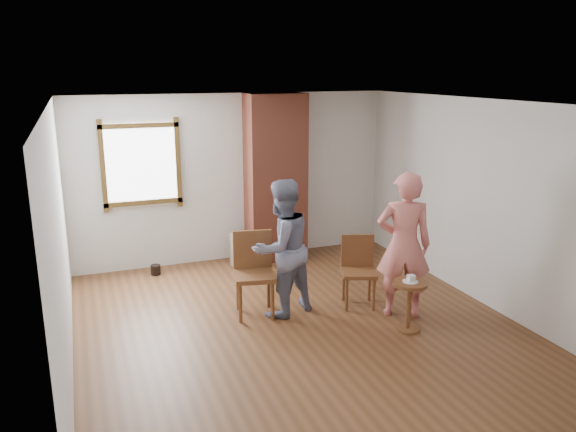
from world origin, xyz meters
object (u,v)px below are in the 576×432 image
object	(u,v)px
stoneware_crock	(242,249)
person_pink	(404,245)
dining_chair_right	(358,267)
side_table	(409,298)
man	(282,248)
dining_chair_left	(254,268)

from	to	relation	value
stoneware_crock	person_pink	size ratio (longest dim) A/B	0.27
dining_chair_right	side_table	size ratio (longest dim) A/B	1.49
stoneware_crock	person_pink	bearing A→B (deg)	-62.37
dining_chair_right	man	world-z (taller)	man
dining_chair_right	side_table	world-z (taller)	dining_chair_right
stoneware_crock	dining_chair_right	distance (m)	2.23
person_pink	stoneware_crock	bearing A→B (deg)	-36.96
dining_chair_right	stoneware_crock	bearing A→B (deg)	135.46
dining_chair_right	man	distance (m)	1.08
dining_chair_left	side_table	size ratio (longest dim) A/B	1.71
stoneware_crock	side_table	size ratio (longest dim) A/B	0.82
dining_chair_right	side_table	distance (m)	0.93
person_pink	dining_chair_left	bearing A→B (deg)	2.28
stoneware_crock	dining_chair_right	bearing A→B (deg)	-64.19
dining_chair_left	man	size ratio (longest dim) A/B	0.60
dining_chair_left	man	world-z (taller)	man
dining_chair_left	side_table	distance (m)	1.89
man	stoneware_crock	bearing A→B (deg)	-110.97
stoneware_crock	side_table	distance (m)	3.12
side_table	dining_chair_left	bearing A→B (deg)	143.55
dining_chair_right	side_table	xyz separation A→B (m)	(0.19, -0.90, -0.10)
dining_chair_left	man	xyz separation A→B (m)	(0.31, -0.15, 0.27)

